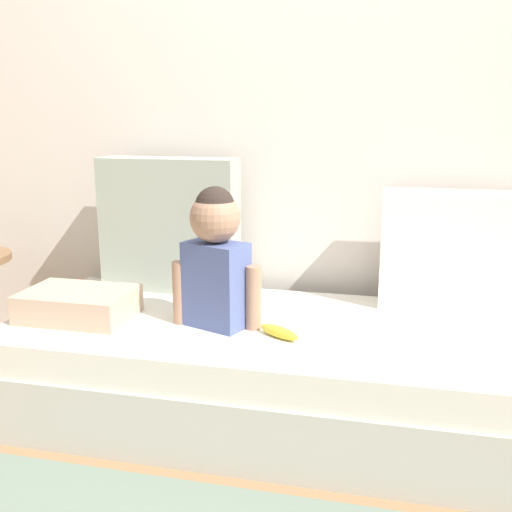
{
  "coord_description": "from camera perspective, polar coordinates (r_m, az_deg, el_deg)",
  "views": [
    {
      "loc": [
        0.35,
        -2.03,
        1.12
      ],
      "look_at": [
        -0.13,
        0.0,
        0.61
      ],
      "focal_mm": 42.0,
      "sensor_mm": 36.0,
      "label": 1
    }
  ],
  "objects": [
    {
      "name": "banana",
      "position": [
        2.07,
        2.23,
        -7.24
      ],
      "size": [
        0.17,
        0.13,
        0.04
      ],
      "primitive_type": "ellipsoid",
      "rotation": [
        0.0,
        0.0,
        -0.54
      ],
      "color": "yellow",
      "rests_on": "couch"
    },
    {
      "name": "throw_pillow_left",
      "position": [
        2.59,
        -8.22,
        2.95
      ],
      "size": [
        0.59,
        0.16,
        0.57
      ],
      "primitive_type": "cube",
      "color": "#99A393",
      "rests_on": "couch"
    },
    {
      "name": "ground_plane",
      "position": [
        2.35,
        3.2,
        -14.93
      ],
      "size": [
        12.0,
        12.0,
        0.0
      ],
      "primitive_type": "plane",
      "color": "#93704C"
    },
    {
      "name": "back_wall",
      "position": [
        2.62,
        5.79,
        14.72
      ],
      "size": [
        5.34,
        0.1,
        2.35
      ],
      "primitive_type": "cube",
      "color": "silver",
      "rests_on": "ground"
    },
    {
      "name": "toddler",
      "position": [
        2.11,
        -3.87,
        0.15
      ],
      "size": [
        0.33,
        0.2,
        0.51
      ],
      "color": "#4C5B93",
      "rests_on": "couch"
    },
    {
      "name": "couch",
      "position": [
        2.27,
        3.26,
        -10.93
      ],
      "size": [
        2.14,
        0.86,
        0.36
      ],
      "color": "beige",
      "rests_on": "ground"
    },
    {
      "name": "throw_pillow_right",
      "position": [
        2.43,
        18.56,
        0.42
      ],
      "size": [
        0.57,
        0.16,
        0.46
      ],
      "primitive_type": "cube",
      "color": "silver",
      "rests_on": "couch"
    },
    {
      "name": "folded_blanket",
      "position": [
        2.34,
        -16.55,
        -4.42
      ],
      "size": [
        0.4,
        0.28,
        0.11
      ],
      "primitive_type": "cube",
      "color": "tan",
      "rests_on": "couch"
    }
  ]
}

